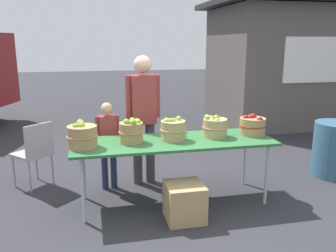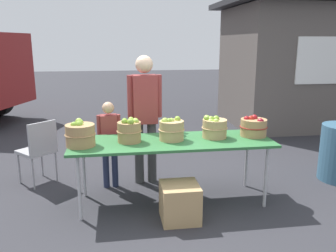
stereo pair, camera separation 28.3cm
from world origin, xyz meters
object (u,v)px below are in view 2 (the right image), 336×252
Objects in this scene: child_customer at (109,138)px; apple_basket_red_0 at (254,127)px; apple_basket_green_2 at (172,130)px; vendor_adult at (145,110)px; market_table at (172,144)px; apple_basket_green_0 at (80,134)px; produce_crate at (180,202)px; apple_basket_green_3 at (214,127)px; folding_chair at (39,147)px; apple_basket_green_1 at (129,131)px.

apple_basket_red_0 is at bearing 159.86° from child_customer.
apple_basket_green_2 is 0.18× the size of vendor_adult.
market_table is 0.75m from vendor_adult.
produce_crate is (1.02, -0.39, -0.68)m from apple_basket_green_0.
apple_basket_green_3 is 0.18× the size of vendor_adult.
market_table is 2.67× the size of folding_chair.
produce_crate is at bearing 121.89° from child_customer.
child_customer reaches higher than produce_crate.
market_table is at bearing 138.48° from child_customer.
apple_basket_green_0 is 0.71m from child_customer.
market_table is at bearing -173.83° from apple_basket_green_3.
produce_crate is at bearing -20.96° from apple_basket_green_0.
produce_crate is at bearing -88.52° from apple_basket_green_2.
vendor_adult is at bearing 69.81° from apple_basket_green_1.
folding_chair is (-0.62, 0.85, -0.37)m from apple_basket_green_0.
folding_chair reaches higher than market_table.
vendor_adult reaches higher than apple_basket_green_3.
apple_basket_green_3 is 0.77× the size of produce_crate.
apple_basket_red_0 is at bearing 121.45° from folding_chair.
folding_chair is (-1.63, 0.78, -0.20)m from market_table.
vendor_adult is (-0.25, 0.62, 0.12)m from apple_basket_green_2.
apple_basket_green_2 is 0.51m from apple_basket_green_3.
apple_basket_green_3 is at bearing 3.27° from apple_basket_green_2.
folding_chair is at bearing 154.38° from market_table.
apple_basket_red_0 is at bearing 1.83° from apple_basket_green_2.
market_table is at bearing -2.29° from apple_basket_green_1.
apple_basket_green_2 is at bearing 4.95° from apple_basket_green_0.
apple_basket_green_2 is (0.48, 0.01, -0.01)m from apple_basket_green_1.
market_table is 7.00× the size of apple_basket_red_0.
apple_basket_green_0 is 0.54m from apple_basket_green_1.
apple_basket_green_0 is 0.20× the size of vendor_adult.
apple_basket_green_2 is 0.68m from vendor_adult.
apple_basket_green_1 is 0.71× the size of produce_crate.
child_customer is (-0.72, 0.55, -0.05)m from market_table.
apple_basket_green_0 is (-1.01, -0.06, 0.17)m from market_table.
produce_crate is (0.01, -0.48, -0.67)m from apple_basket_green_2.
apple_basket_green_0 is at bearing -176.60° from apple_basket_red_0.
market_table is 1.03m from apple_basket_green_0.
apple_basket_green_1 reaches higher than apple_basket_green_2.
apple_basket_green_0 is 1.18× the size of apple_basket_green_1.
apple_basket_green_0 is 2.01m from apple_basket_red_0.
apple_basket_green_2 is 0.83m from produce_crate.
apple_basket_green_1 is 1.48m from apple_basket_red_0.
vendor_adult reaches higher than market_table.
apple_basket_green_0 is at bearing -171.35° from apple_basket_green_1.
apple_basket_green_3 is at bearing -179.69° from apple_basket_red_0.
apple_basket_green_0 is 0.39× the size of folding_chair.
apple_basket_green_1 is 0.67m from vendor_adult.
apple_basket_green_2 is at bearing -176.73° from apple_basket_green_3.
apple_basket_green_3 reaches higher than market_table.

